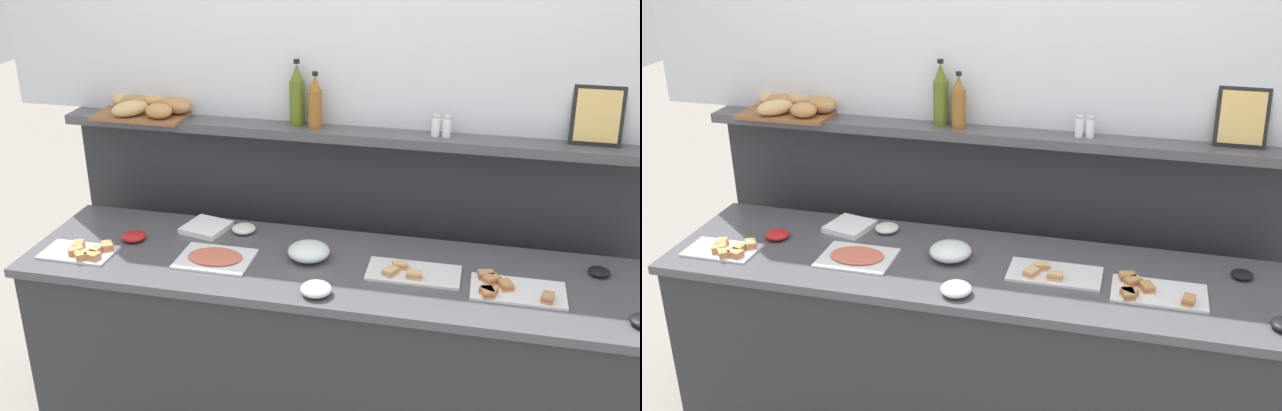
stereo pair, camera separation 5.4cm
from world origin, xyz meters
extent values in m
plane|color=gray|center=(0.00, 0.60, 0.00)|extent=(12.00, 12.00, 0.00)
cube|color=#2D2D33|center=(0.00, 0.00, 0.44)|extent=(2.36, 0.59, 0.88)
cube|color=#4C4C51|center=(0.00, 0.00, 0.90)|extent=(2.40, 0.63, 0.03)
cube|color=#2D2D33|center=(0.00, 0.49, 0.65)|extent=(2.53, 0.08, 1.29)
cube|color=#4C4C51|center=(0.00, 0.44, 1.31)|extent=(2.53, 0.22, 0.04)
cube|color=white|center=(0.70, -0.05, 0.92)|extent=(0.33, 0.19, 0.01)
cube|color=#B7844C|center=(0.66, -0.05, 0.93)|extent=(0.06, 0.07, 0.01)
cube|color=#B24738|center=(0.66, -0.05, 0.94)|extent=(0.06, 0.07, 0.01)
cube|color=#B7844C|center=(0.66, -0.05, 0.95)|extent=(0.06, 0.07, 0.01)
cube|color=#B7844C|center=(0.59, 0.01, 0.93)|extent=(0.06, 0.05, 0.01)
cube|color=#B24738|center=(0.59, 0.01, 0.94)|extent=(0.06, 0.05, 0.01)
cube|color=#B7844C|center=(0.59, 0.01, 0.95)|extent=(0.06, 0.05, 0.01)
cube|color=#B7844C|center=(0.80, -0.10, 0.93)|extent=(0.05, 0.06, 0.01)
cube|color=#B24738|center=(0.80, -0.10, 0.94)|extent=(0.05, 0.06, 0.01)
cube|color=#B7844C|center=(0.80, -0.10, 0.95)|extent=(0.05, 0.06, 0.01)
cube|color=#B7844C|center=(0.60, -0.10, 0.93)|extent=(0.07, 0.06, 0.01)
cube|color=#B24738|center=(0.60, -0.10, 0.94)|extent=(0.07, 0.06, 0.01)
cube|color=#B7844C|center=(0.60, -0.10, 0.95)|extent=(0.07, 0.06, 0.01)
cube|color=#B7844C|center=(0.59, -0.11, 0.93)|extent=(0.05, 0.06, 0.01)
cube|color=#B24738|center=(0.59, -0.11, 0.94)|extent=(0.05, 0.06, 0.01)
cube|color=#B7844C|center=(0.59, -0.11, 0.95)|extent=(0.05, 0.06, 0.01)
cube|color=#B7844C|center=(0.61, -0.02, 0.93)|extent=(0.07, 0.07, 0.01)
cube|color=#B24738|center=(0.61, -0.02, 0.94)|extent=(0.07, 0.07, 0.01)
cube|color=#B7844C|center=(0.61, -0.02, 0.95)|extent=(0.07, 0.07, 0.01)
cube|color=silver|center=(0.32, 0.00, 0.92)|extent=(0.35, 0.18, 0.01)
cube|color=tan|center=(0.24, -0.04, 0.93)|extent=(0.06, 0.07, 0.01)
cube|color=#D1664C|center=(0.24, -0.04, 0.94)|extent=(0.06, 0.07, 0.01)
cube|color=tan|center=(0.24, -0.04, 0.95)|extent=(0.06, 0.07, 0.01)
cube|color=tan|center=(0.33, -0.05, 0.93)|extent=(0.06, 0.04, 0.01)
cube|color=#D1664C|center=(0.33, -0.05, 0.94)|extent=(0.06, 0.04, 0.01)
cube|color=tan|center=(0.33, -0.05, 0.95)|extent=(0.06, 0.04, 0.01)
cube|color=tan|center=(0.27, 0.02, 0.93)|extent=(0.06, 0.05, 0.01)
cube|color=#D1664C|center=(0.27, 0.02, 0.94)|extent=(0.06, 0.05, 0.01)
cube|color=tan|center=(0.27, 0.02, 0.95)|extent=(0.06, 0.05, 0.01)
cube|color=silver|center=(-0.99, -0.13, 0.92)|extent=(0.28, 0.17, 0.01)
cube|color=#B7844C|center=(-0.89, -0.08, 0.93)|extent=(0.06, 0.07, 0.01)
cube|color=#D1664C|center=(-0.89, -0.08, 0.94)|extent=(0.06, 0.07, 0.01)
cube|color=#B7844C|center=(-0.89, -0.08, 0.95)|extent=(0.06, 0.07, 0.01)
cube|color=#B7844C|center=(-1.00, -0.11, 0.93)|extent=(0.05, 0.06, 0.01)
cube|color=#D1664C|center=(-1.00, -0.11, 0.94)|extent=(0.05, 0.06, 0.01)
cube|color=#B7844C|center=(-1.00, -0.11, 0.95)|extent=(0.05, 0.06, 0.01)
cube|color=#B7844C|center=(-0.91, -0.13, 0.93)|extent=(0.04, 0.06, 0.01)
cube|color=#D1664C|center=(-0.91, -0.13, 0.94)|extent=(0.04, 0.06, 0.01)
cube|color=#B7844C|center=(-0.91, -0.13, 0.95)|extent=(0.04, 0.06, 0.01)
cube|color=#B7844C|center=(-0.99, -0.15, 0.93)|extent=(0.07, 0.06, 0.01)
cube|color=#D1664C|center=(-0.99, -0.15, 0.94)|extent=(0.07, 0.06, 0.01)
cube|color=#B7844C|center=(-0.99, -0.15, 0.95)|extent=(0.07, 0.06, 0.01)
cube|color=#B7844C|center=(-0.90, -0.18, 0.93)|extent=(0.06, 0.05, 0.01)
cube|color=#D1664C|center=(-0.90, -0.18, 0.94)|extent=(0.06, 0.05, 0.01)
cube|color=#B7844C|center=(-0.90, -0.18, 0.95)|extent=(0.06, 0.05, 0.01)
cube|color=#B7844C|center=(-0.95, -0.18, 0.93)|extent=(0.07, 0.07, 0.01)
cube|color=#D1664C|center=(-0.95, -0.18, 0.94)|extent=(0.07, 0.07, 0.01)
cube|color=#B7844C|center=(-0.95, -0.18, 0.95)|extent=(0.07, 0.07, 0.01)
cube|color=white|center=(-0.44, -0.06, 0.92)|extent=(0.29, 0.22, 0.01)
ellipsoid|color=#D1664C|center=(-0.44, -0.06, 0.93)|extent=(0.22, 0.15, 0.01)
ellipsoid|color=silver|center=(0.00, -0.23, 0.94)|extent=(0.11, 0.11, 0.05)
ellipsoid|color=#F28C4C|center=(0.00, -0.23, 0.93)|extent=(0.09, 0.09, 0.03)
ellipsoid|color=silver|center=(-0.09, 0.03, 0.95)|extent=(0.17, 0.17, 0.07)
ellipsoid|color=white|center=(-0.09, 0.03, 0.94)|extent=(0.13, 0.13, 0.04)
ellipsoid|color=red|center=(-0.83, 0.03, 0.94)|extent=(0.10, 0.10, 0.03)
ellipsoid|color=silver|center=(-0.41, 0.20, 0.94)|extent=(0.10, 0.10, 0.03)
ellipsoid|color=black|center=(1.00, 0.15, 0.93)|extent=(0.08, 0.08, 0.03)
cube|color=white|center=(-0.57, 0.19, 0.93)|extent=(0.20, 0.20, 0.02)
cylinder|color=#56661E|center=(-0.24, 0.43, 1.42)|extent=(0.06, 0.06, 0.19)
cone|color=#56661E|center=(-0.24, 0.43, 1.55)|extent=(0.05, 0.05, 0.07)
cylinder|color=black|center=(-0.24, 0.43, 1.60)|extent=(0.03, 0.03, 0.02)
cylinder|color=#8E5B23|center=(-0.15, 0.41, 1.41)|extent=(0.06, 0.06, 0.16)
cone|color=#8E5B23|center=(-0.15, 0.41, 1.52)|extent=(0.05, 0.05, 0.06)
cylinder|color=black|center=(-0.15, 0.41, 1.56)|extent=(0.02, 0.02, 0.02)
cylinder|color=white|center=(0.34, 0.41, 1.37)|extent=(0.03, 0.03, 0.08)
cylinder|color=#B7BABF|center=(0.34, 0.41, 1.41)|extent=(0.03, 0.03, 0.01)
cylinder|color=white|center=(0.39, 0.41, 1.37)|extent=(0.03, 0.03, 0.08)
cylinder|color=#B7BABF|center=(0.39, 0.41, 1.41)|extent=(0.03, 0.03, 0.01)
cube|color=brown|center=(-0.92, 0.41, 1.34)|extent=(0.40, 0.26, 0.02)
ellipsoid|color=#B7844C|center=(-0.82, 0.34, 1.38)|extent=(0.12, 0.10, 0.06)
ellipsoid|color=#AD7A47|center=(-0.78, 0.43, 1.38)|extent=(0.17, 0.14, 0.07)
ellipsoid|color=#AD7A47|center=(-0.97, 0.46, 1.38)|extent=(0.14, 0.13, 0.06)
ellipsoid|color=tan|center=(-0.95, 0.35, 1.38)|extent=(0.18, 0.18, 0.06)
ellipsoid|color=#B7844C|center=(-0.78, 0.48, 1.38)|extent=(0.17, 0.14, 0.06)
ellipsoid|color=tan|center=(-0.90, 0.49, 1.38)|extent=(0.15, 0.14, 0.06)
ellipsoid|color=#AD7A47|center=(-1.03, 0.47, 1.37)|extent=(0.14, 0.10, 0.05)
ellipsoid|color=tan|center=(-1.05, 0.49, 1.38)|extent=(0.12, 0.13, 0.06)
ellipsoid|color=#AD7A47|center=(-0.96, 0.46, 1.37)|extent=(0.09, 0.13, 0.06)
cube|color=black|center=(0.95, 0.45, 1.44)|extent=(0.19, 0.06, 0.23)
cube|color=#E0B766|center=(0.95, 0.45, 1.45)|extent=(0.16, 0.05, 0.20)
camera|label=1|loc=(0.52, -2.42, 2.26)|focal=41.08mm
camera|label=2|loc=(0.57, -2.41, 2.26)|focal=41.08mm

